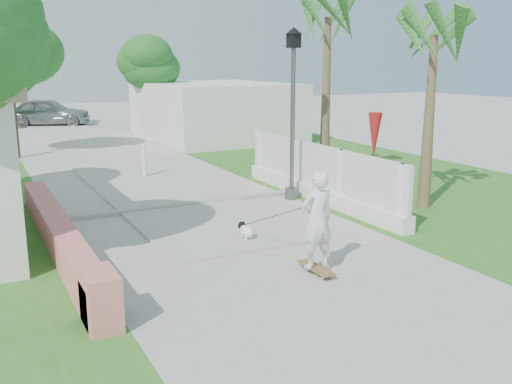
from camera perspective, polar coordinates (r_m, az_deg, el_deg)
ground at (r=9.39m, az=5.50°, el=-9.63°), size 90.00×90.00×0.00m
path_strip at (r=27.91m, az=-17.28°, el=5.02°), size 3.20×36.00×0.06m
curb at (r=14.53m, az=-7.34°, el=-1.29°), size 6.50×0.25×0.10m
grass_right at (r=19.59m, az=10.16°, el=2.18°), size 8.00×20.00×0.01m
pink_wall at (r=11.40m, az=-18.85°, el=-4.52°), size 0.45×8.20×0.80m
lattice_fence at (r=15.04m, az=6.20°, el=1.16°), size 0.35×7.00×1.50m
building_right at (r=27.55m, az=-4.23°, el=8.13°), size 6.00×8.00×2.60m
street_lamp at (r=14.93m, az=3.69°, el=8.42°), size 0.44×0.44×4.44m
bollard at (r=18.21m, az=-11.12°, el=3.18°), size 0.14×0.14×1.09m
patio_umbrella at (r=15.27m, az=11.76°, el=5.48°), size 0.36×0.36×2.30m
tree_path_left at (r=23.32m, az=-23.48°, el=12.46°), size 3.40×3.40×5.23m
tree_path_right at (r=28.39m, az=-11.21°, el=12.50°), size 3.00×3.00×4.79m
palm_far at (r=16.66m, az=7.19°, el=15.90°), size 1.80×1.80×5.30m
palm_near at (r=14.58m, az=17.37°, el=13.78°), size 1.80×1.80×4.70m
skateboarder at (r=9.84m, az=5.71°, el=-2.82°), size 0.63×2.83×1.81m
dog at (r=11.70m, az=-1.04°, el=-3.89°), size 0.27×0.57×0.39m
parked_car at (r=34.79m, az=-20.07°, el=7.52°), size 4.93×3.37×1.56m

